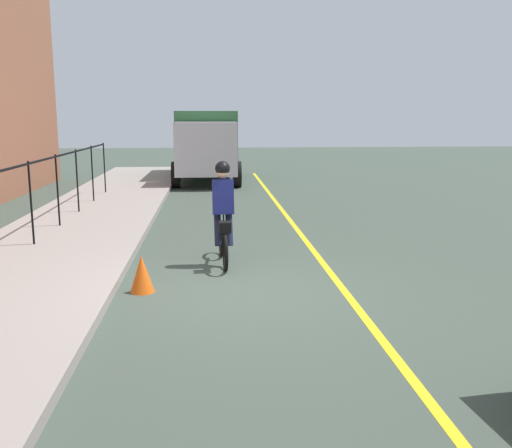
% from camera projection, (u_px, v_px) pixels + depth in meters
% --- Properties ---
extents(ground_plane, '(80.00, 80.00, 0.00)m').
position_uv_depth(ground_plane, '(238.00, 293.00, 8.44)').
color(ground_plane, '#3C483E').
extents(lane_line_centre, '(36.00, 0.12, 0.01)m').
position_uv_depth(lane_line_centre, '(344.00, 290.00, 8.56)').
color(lane_line_centre, yellow).
rests_on(lane_line_centre, ground).
extents(sidewalk, '(40.00, 3.20, 0.15)m').
position_uv_depth(sidewalk, '(1.00, 293.00, 8.16)').
color(sidewalk, gray).
rests_on(sidewalk, ground).
extents(cyclist_lead, '(1.71, 0.38, 1.83)m').
position_uv_depth(cyclist_lead, '(223.00, 214.00, 9.88)').
color(cyclist_lead, black).
rests_on(cyclist_lead, ground).
extents(box_truck_background, '(6.72, 2.57, 2.78)m').
position_uv_depth(box_truck_background, '(207.00, 142.00, 23.09)').
color(box_truck_background, '#2E6337').
rests_on(box_truck_background, ground).
extents(traffic_cone_near, '(0.36, 0.36, 0.56)m').
position_uv_depth(traffic_cone_near, '(142.00, 274.00, 8.42)').
color(traffic_cone_near, '#F45D14').
rests_on(traffic_cone_near, ground).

